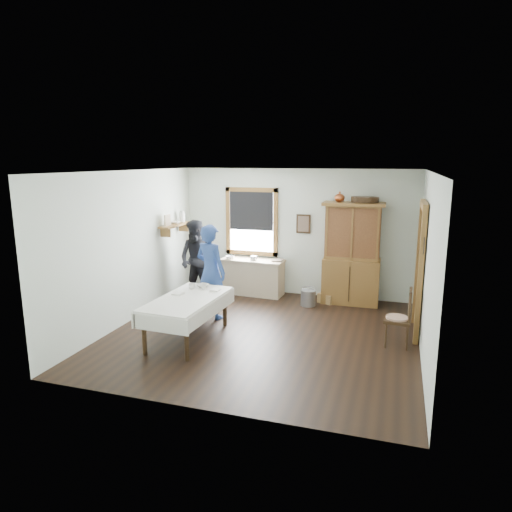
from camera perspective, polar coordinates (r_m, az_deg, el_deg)
name	(u,v)px	position (r m, az deg, el deg)	size (l,w,h in m)	color
room	(263,256)	(7.41, 0.94, 0.05)	(5.01, 5.01, 2.70)	black
window	(252,218)	(9.98, -0.56, 4.72)	(1.18, 0.07, 1.48)	white
doorway	(420,266)	(8.00, 19.87, -1.15)	(0.09, 1.14, 2.22)	#3E332C
wall_shelf	(175,224)	(9.67, -10.04, 4.01)	(0.24, 1.00, 0.44)	olive
framed_picture	(303,224)	(9.70, 5.93, 4.02)	(0.30, 0.04, 0.40)	#362413
rug_beater	(424,238)	(7.36, 20.28, 2.15)	(0.27, 0.27, 0.01)	black
work_counter	(253,277)	(9.90, -0.40, -2.61)	(1.35, 0.51, 0.78)	tan
china_hutch	(352,254)	(9.35, 11.89, 0.29)	(1.21, 0.57, 2.06)	olive
dining_table	(188,319)	(7.56, -8.53, -7.74)	(0.92, 1.74, 0.70)	white
spindle_chair	(398,317)	(7.52, 17.29, -7.32)	(0.43, 0.43, 0.93)	#362413
pail	(308,298)	(9.25, 6.54, -5.21)	(0.30, 0.30, 0.32)	gray
wicker_basket	(327,298)	(9.50, 8.82, -5.23)	(0.32, 0.23, 0.19)	#9B7646
woman_blue	(211,275)	(8.39, -5.66, -2.38)	(0.59, 0.39, 1.62)	navy
figure_dark	(197,263)	(9.56, -7.37, -0.87)	(0.75, 0.59, 1.55)	black
table_cup_a	(192,286)	(7.94, -8.01, -3.77)	(0.12, 0.12, 0.09)	silver
table_cup_b	(204,287)	(7.87, -6.57, -3.84)	(0.10, 0.10, 0.10)	silver
table_bowl	(203,285)	(8.03, -6.67, -3.67)	(0.23, 0.23, 0.06)	silver
counter_book	(274,260)	(9.72, 2.20, -0.49)	(0.17, 0.23, 0.02)	brown
counter_bowl	(230,257)	(9.89, -3.27, -0.16)	(0.20, 0.20, 0.06)	silver
shelf_bowl	(176,222)	(9.67, -10.01, 4.16)	(0.22, 0.22, 0.05)	silver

